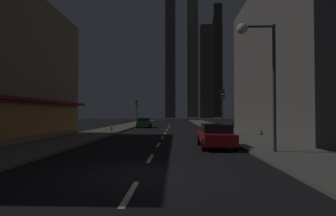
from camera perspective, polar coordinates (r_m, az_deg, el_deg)
The scene contains 15 objects.
ground_plane at distance 40.70m, azimuth 0.15°, elevation -4.29°, with size 78.00×136.00×0.10m, color black.
sidewalk_right at distance 41.09m, azimuth 9.98°, elevation -4.06°, with size 4.00×76.00×0.15m, color #605E59.
sidewalk_left at distance 41.49m, azimuth -9.58°, elevation -4.04°, with size 4.00×76.00×0.15m, color #605E59.
lane_marking_center at distance 27.53m, azimuth -0.66°, elevation -5.59°, with size 0.16×43.80×0.01m.
building_apartment_right at distance 28.48m, azimuth 30.10°, elevation 9.47°, with size 11.00×20.00×14.60m, color slate.
skyscraper_distant_tall at distance 135.47m, azimuth 0.55°, elevation 12.03°, with size 5.11×8.05×66.68m, color #494536.
skyscraper_distant_mid at distance 161.79m, azimuth 5.39°, elevation 10.85°, with size 6.85×8.04×72.30m, color #65604B.
skyscraper_distant_short at distance 131.74m, azimuth 8.57°, elevation 7.95°, with size 6.26×6.10×46.48m, color #3F3C2F.
skyscraper_distant_slender at distance 165.06m, azimuth 10.92°, elevation 10.21°, with size 5.29×7.28×69.94m, color #2E2C22.
car_parked_near at distance 15.89m, azimuth 10.60°, elevation -6.05°, with size 1.98×4.24×1.45m.
car_parked_far at distance 38.66m, azimuth -5.30°, elevation -3.26°, with size 1.98×4.24×1.45m.
fire_hydrant_far_left at distance 28.69m, azimuth -12.52°, elevation -4.49°, with size 0.42×0.30×0.65m.
traffic_light_near_right at distance 24.34m, azimuth 12.02°, elevation 1.38°, with size 0.32×0.48×4.20m.
traffic_light_far_left at distance 43.53m, azimuth -7.01°, elevation 0.19°, with size 0.32×0.48×4.20m.
street_lamp_right at distance 14.15m, azimuth 19.36°, elevation 11.03°, with size 1.96×0.56×6.58m.
Camera 1 is at (1.19, -8.63, 2.06)m, focal length 27.39 mm.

